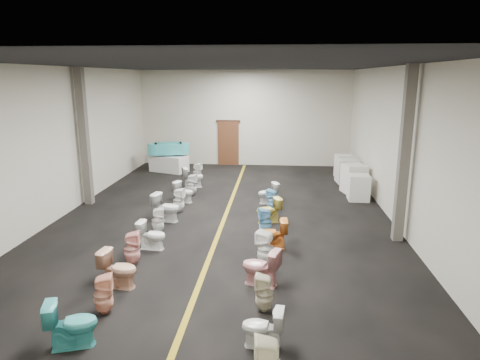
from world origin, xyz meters
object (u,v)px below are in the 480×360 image
Objects in this scene: toilet_left_7 at (179,200)px; toilet_left_11 at (197,172)px; toilet_left_6 at (166,207)px; toilet_right_2 at (264,293)px; toilet_right_7 at (269,210)px; appliance_crate_a at (359,188)px; toilet_right_9 at (268,193)px; toilet_left_5 at (158,220)px; toilet_left_9 at (192,185)px; toilet_left_10 at (193,177)px; display_table at (169,164)px; toilet_right_5 at (272,234)px; toilet_right_4 at (265,248)px; toilet_right_1 at (263,328)px; toilet_left_8 at (184,192)px; appliance_crate_c at (347,171)px; toilet_left_1 at (103,294)px; bathtub at (168,148)px; toilet_right_3 at (261,267)px; toilet_left_4 at (152,235)px; toilet_left_3 at (132,248)px; appliance_crate_d at (344,166)px; toilet_left_2 at (119,269)px; toilet_right_8 at (272,200)px; toilet_left_0 at (72,324)px; toilet_right_6 at (265,222)px; appliance_crate_b at (354,179)px.

toilet_left_7 is 4.07m from toilet_left_11.
toilet_left_6 is 5.69m from toilet_right_2.
toilet_right_2 is 0.97× the size of toilet_right_7.
appliance_crate_a is 1.20× the size of toilet_right_7.
toilet_right_2 is 6.90m from toilet_right_9.
toilet_left_9 reaches higher than toilet_left_5.
toilet_left_5 is 0.89× the size of toilet_left_10.
display_table is 9.78m from toilet_right_5.
toilet_right_4 is at bearing -118.58° from appliance_crate_a.
toilet_left_8 is at bearing -153.56° from toilet_right_1.
toilet_left_9 is at bearing -131.89° from toilet_right_4.
toilet_left_6 is (-6.08, -5.33, -0.05)m from appliance_crate_c.
appliance_crate_c is at bearing -79.50° from toilet_left_11.
display_table is 8.07m from toilet_right_7.
toilet_right_2 is at bearing -158.23° from toilet_left_5.
toilet_left_1 is at bearing -172.06° from toilet_left_11.
toilet_right_3 is at bearing -82.40° from bathtub.
display_table is 12.43m from toilet_right_2.
toilet_right_4 reaches higher than toilet_left_9.
appliance_crate_a is 5.44m from toilet_right_5.
toilet_left_4 is at bearing -163.09° from toilet_left_6.
toilet_left_3 reaches higher than toilet_left_11.
toilet_left_1 is at bearing -117.44° from appliance_crate_d.
toilet_left_8 is at bearing 159.06° from toilet_left_10.
toilet_left_9 reaches higher than toilet_left_4.
toilet_right_9 is at bearing -61.22° from toilet_left_7.
toilet_right_4 reaches higher than toilet_right_1.
toilet_left_2 is 1.16× the size of toilet_right_1.
toilet_left_0 is at bearing 0.44° from toilet_right_8.
toilet_left_9 is (0.13, 8.99, -0.01)m from toilet_left_0.
appliance_crate_a is at bearing 124.70° from toilet_right_6.
toilet_left_2 is at bearing -178.94° from toilet_left_9.
bathtub reaches higher than toilet_right_4.
toilet_right_6 is 1.05× the size of toilet_right_8.
toilet_right_3 is at bearing -134.00° from toilet_left_8.
appliance_crate_a is at bearing -102.76° from toilet_left_11.
appliance_crate_c is at bearing -41.22° from toilet_left_8.
toilet_left_8 is (-0.08, 7.14, -0.03)m from toilet_left_1.
appliance_crate_d reaches higher than toilet_right_5.
toilet_right_3 is (2.87, 0.33, 0.01)m from toilet_left_2.
bathtub is at bearing -7.73° from toilet_left_1.
toilet_left_6 is 4.95m from toilet_left_11.
appliance_crate_a is 3.48m from appliance_crate_d.
toilet_left_4 is 1.02× the size of toilet_right_9.
toilet_left_1 is 0.91× the size of toilet_left_6.
appliance_crate_b is at bearing 168.36° from toilet_right_1.
appliance_crate_d reaches higher than toilet_left_1.
display_table is at bearing -154.35° from toilet_right_5.
toilet_left_4 is 4.12m from toilet_left_8.
toilet_right_2 is at bearing -13.52° from toilet_right_6.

